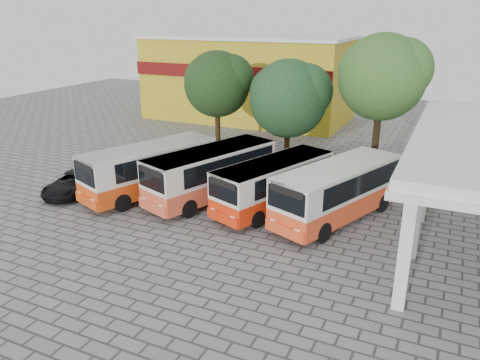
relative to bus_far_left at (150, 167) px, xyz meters
The scene contains 10 objects.
ground 8.17m from the bus_far_left, 24.24° to the right, with size 90.00×90.00×0.00m, color slate.
shophouse_block 23.14m from the bus_far_left, 99.31° to the left, with size 20.40×10.40×8.30m.
bus_far_left is the anchor object (origin of this frame).
bus_centre_left 3.79m from the bus_far_left, 12.87° to the left, with size 5.22×8.90×3.00m.
bus_centre_right 7.60m from the bus_far_left, ahead, with size 4.88×8.27×2.79m.
bus_far_right 11.11m from the bus_far_left, ahead, with size 5.35×8.89×3.00m.
tree_left 10.71m from the bus_far_left, 93.48° to the left, with size 5.26×5.01×7.80m.
tree_middle 11.66m from the bus_far_left, 62.75° to the left, with size 5.88×5.60×7.41m.
tree_right 15.98m from the bus_far_left, 41.02° to the left, with size 5.90×5.62×9.28m.
parked_car 4.88m from the bus_far_left, 157.15° to the right, with size 2.16×4.68×1.30m, color black.
Camera 1 is at (8.79, -18.44, 10.35)m, focal length 35.00 mm.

